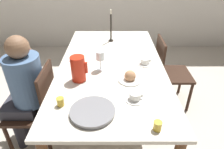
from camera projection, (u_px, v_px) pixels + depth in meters
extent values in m
plane|color=beige|center=(112.00, 120.00, 2.38)|extent=(20.00, 20.00, 0.00)
cube|color=silver|center=(112.00, 65.00, 1.99)|extent=(1.01, 1.91, 0.03)
cylinder|color=brown|center=(82.00, 59.00, 2.95)|extent=(0.07, 0.07, 0.74)
cylinder|color=brown|center=(143.00, 59.00, 2.95)|extent=(0.07, 0.07, 0.74)
cylinder|color=#331E14|center=(10.00, 142.00, 1.86)|extent=(0.04, 0.04, 0.40)
cylinder|color=#331E14|center=(25.00, 114.00, 2.18)|extent=(0.04, 0.04, 0.40)
cylinder|color=#331E14|center=(50.00, 142.00, 1.86)|extent=(0.04, 0.04, 0.40)
cylinder|color=#331E14|center=(59.00, 114.00, 2.18)|extent=(0.04, 0.04, 0.40)
cube|color=#331E14|center=(32.00, 111.00, 1.91)|extent=(0.42, 0.42, 0.03)
cube|color=#331E14|center=(48.00, 91.00, 1.78)|extent=(0.03, 0.39, 0.44)
cylinder|color=#331E14|center=(181.00, 81.00, 2.74)|extent=(0.04, 0.04, 0.40)
cylinder|color=#331E14|center=(190.00, 98.00, 2.43)|extent=(0.04, 0.04, 0.40)
cylinder|color=#331E14|center=(155.00, 81.00, 2.74)|extent=(0.04, 0.04, 0.40)
cylinder|color=#331E14|center=(160.00, 98.00, 2.43)|extent=(0.04, 0.04, 0.40)
cube|color=#331E14|center=(174.00, 74.00, 2.47)|extent=(0.42, 0.42, 0.03)
cube|color=#331E14|center=(161.00, 57.00, 2.35)|extent=(0.03, 0.39, 0.44)
cylinder|color=#33333D|center=(19.00, 130.00, 1.96)|extent=(0.09, 0.09, 0.43)
cylinder|color=#33333D|center=(26.00, 119.00, 2.10)|extent=(0.09, 0.09, 0.43)
cube|color=#33333D|center=(24.00, 104.00, 1.89)|extent=(0.30, 0.34, 0.11)
cylinder|color=#4C6B93|center=(27.00, 80.00, 1.75)|extent=(0.30, 0.30, 0.46)
sphere|color=brown|center=(18.00, 47.00, 1.58)|extent=(0.19, 0.19, 0.19)
cylinder|color=brown|center=(22.00, 58.00, 1.87)|extent=(0.25, 0.06, 0.20)
cylinder|color=red|center=(79.00, 69.00, 1.67)|extent=(0.12, 0.12, 0.22)
cube|color=red|center=(87.00, 68.00, 1.67)|extent=(0.02, 0.02, 0.10)
cone|color=red|center=(72.00, 59.00, 1.63)|extent=(0.04, 0.04, 0.04)
cylinder|color=white|center=(101.00, 69.00, 1.88)|extent=(0.07, 0.07, 0.00)
cylinder|color=white|center=(101.00, 64.00, 1.85)|extent=(0.01, 0.01, 0.10)
cylinder|color=white|center=(101.00, 55.00, 1.80)|extent=(0.08, 0.08, 0.08)
cylinder|color=white|center=(136.00, 99.00, 1.50)|extent=(0.15, 0.15, 0.01)
cylinder|color=white|center=(136.00, 96.00, 1.48)|extent=(0.09, 0.09, 0.05)
cube|color=white|center=(143.00, 96.00, 1.48)|extent=(0.01, 0.01, 0.03)
cylinder|color=white|center=(145.00, 64.00, 1.97)|extent=(0.15, 0.15, 0.01)
cylinder|color=white|center=(146.00, 61.00, 1.96)|extent=(0.09, 0.09, 0.05)
cube|color=white|center=(151.00, 61.00, 1.95)|extent=(0.01, 0.01, 0.03)
cylinder|color=gray|center=(93.00, 112.00, 1.37)|extent=(0.31, 0.31, 0.02)
cylinder|color=gray|center=(93.00, 111.00, 1.36)|extent=(0.31, 0.31, 0.01)
cylinder|color=white|center=(131.00, 80.00, 1.72)|extent=(0.21, 0.21, 0.01)
sphere|color=tan|center=(131.00, 76.00, 1.70)|extent=(0.10, 0.10, 0.10)
cylinder|color=gold|center=(61.00, 102.00, 1.43)|extent=(0.05, 0.05, 0.06)
cylinder|color=gold|center=(61.00, 99.00, 1.41)|extent=(0.05, 0.05, 0.01)
cylinder|color=gold|center=(158.00, 126.00, 1.23)|extent=(0.05, 0.05, 0.06)
cylinder|color=gold|center=(159.00, 123.00, 1.21)|extent=(0.05, 0.05, 0.01)
cylinder|color=black|center=(112.00, 40.00, 2.48)|extent=(0.06, 0.06, 0.01)
cylinder|color=black|center=(112.00, 27.00, 2.39)|extent=(0.02, 0.02, 0.32)
cylinder|color=beige|center=(112.00, 12.00, 2.30)|extent=(0.02, 0.02, 0.05)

